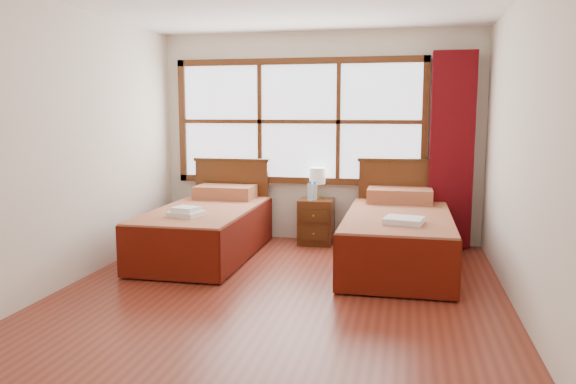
# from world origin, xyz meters

# --- Properties ---
(floor) EXTENTS (4.50, 4.50, 0.00)m
(floor) POSITION_xyz_m (0.00, 0.00, 0.00)
(floor) COLOR maroon
(floor) RESTS_ON ground
(wall_back) EXTENTS (4.00, 0.00, 4.00)m
(wall_back) POSITION_xyz_m (0.00, 2.25, 1.30)
(wall_back) COLOR silver
(wall_back) RESTS_ON floor
(wall_left) EXTENTS (0.00, 4.50, 4.50)m
(wall_left) POSITION_xyz_m (-2.00, 0.00, 1.30)
(wall_left) COLOR silver
(wall_left) RESTS_ON floor
(wall_right) EXTENTS (0.00, 4.50, 4.50)m
(wall_right) POSITION_xyz_m (2.00, 0.00, 1.30)
(wall_right) COLOR silver
(wall_right) RESTS_ON floor
(window) EXTENTS (3.16, 0.06, 1.56)m
(window) POSITION_xyz_m (-0.25, 2.21, 1.50)
(window) COLOR white
(window) RESTS_ON wall_back
(curtain) EXTENTS (0.50, 0.16, 2.30)m
(curtain) POSITION_xyz_m (1.60, 2.11, 1.17)
(curtain) COLOR #5C090E
(curtain) RESTS_ON wall_back
(bed_left) EXTENTS (1.06, 2.08, 1.03)m
(bed_left) POSITION_xyz_m (-1.11, 1.20, 0.31)
(bed_left) COLOR #41250D
(bed_left) RESTS_ON floor
(bed_right) EXTENTS (1.09, 2.12, 1.06)m
(bed_right) POSITION_xyz_m (1.02, 1.20, 0.32)
(bed_right) COLOR #41250D
(bed_right) RESTS_ON floor
(nightstand) EXTENTS (0.42, 0.42, 0.56)m
(nightstand) POSITION_xyz_m (0.02, 1.99, 0.28)
(nightstand) COLOR #502911
(nightstand) RESTS_ON floor
(towels_left) EXTENTS (0.38, 0.35, 0.09)m
(towels_left) POSITION_xyz_m (-1.14, 0.65, 0.59)
(towels_left) COLOR white
(towels_left) RESTS_ON bed_left
(towels_right) EXTENTS (0.41, 0.37, 0.06)m
(towels_right) POSITION_xyz_m (1.08, 0.64, 0.60)
(towels_right) COLOR white
(towels_right) RESTS_ON bed_right
(lamp) EXTENTS (0.20, 0.20, 0.38)m
(lamp) POSITION_xyz_m (0.02, 2.06, 0.83)
(lamp) COLOR gold
(lamp) RESTS_ON nightstand
(bottle_near) EXTENTS (0.06, 0.06, 0.24)m
(bottle_near) POSITION_xyz_m (-0.04, 1.88, 0.66)
(bottle_near) COLOR #BEDEF4
(bottle_near) RESTS_ON nightstand
(bottle_far) EXTENTS (0.06, 0.06, 0.22)m
(bottle_far) POSITION_xyz_m (0.00, 1.95, 0.66)
(bottle_far) COLOR #BEDEF4
(bottle_far) RESTS_ON nightstand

